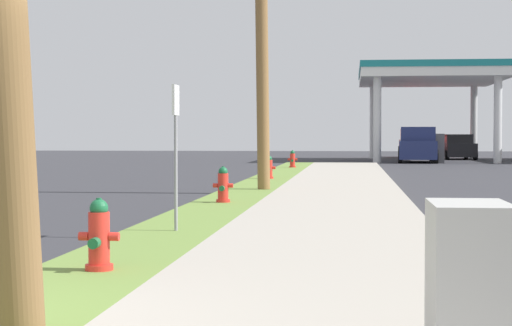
{
  "coord_description": "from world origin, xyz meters",
  "views": [
    {
      "loc": [
        3.34,
        -5.72,
        1.51
      ],
      "look_at": [
        0.98,
        16.13,
        0.82
      ],
      "focal_mm": 62.44,
      "sensor_mm": 36.0,
      "label": 1
    }
  ],
  "objects": [
    {
      "name": "utility_cabinet",
      "position": [
        4.05,
        -0.24,
        0.57
      ],
      "size": [
        0.53,
        0.86,
        0.98
      ],
      "color": "slate",
      "rests_on": "sidewalk_slab"
    },
    {
      "name": "truck_navy_at_forecourt",
      "position": [
        7.0,
        44.64,
        0.91
      ],
      "size": [
        2.43,
        5.51,
        1.97
      ],
      "color": "navy",
      "rests_on": "ground"
    },
    {
      "name": "truck_red_on_apron",
      "position": [
        7.62,
        55.5,
        0.91
      ],
      "size": [
        2.21,
        5.44,
        1.97
      ],
      "color": "red",
      "rests_on": "ground"
    },
    {
      "name": "fire_hydrant_second",
      "position": [
        0.68,
        12.5,
        0.45
      ],
      "size": [
        0.42,
        0.38,
        0.74
      ],
      "color": "red",
      "rests_on": "grass_verge"
    },
    {
      "name": "fire_hydrant_fourth",
      "position": [
        0.78,
        32.76,
        0.45
      ],
      "size": [
        0.42,
        0.38,
        0.74
      ],
      "color": "red",
      "rests_on": "grass_verge"
    },
    {
      "name": "street_sign_post",
      "position": [
        0.79,
        6.99,
        1.63
      ],
      "size": [
        0.05,
        0.36,
        2.12
      ],
      "color": "gray",
      "rests_on": "grass_verge"
    },
    {
      "name": "car_black_by_near_pump",
      "position": [
        9.95,
        51.49,
        0.72
      ],
      "size": [
        2.1,
        4.57,
        1.57
      ],
      "color": "black",
      "rests_on": "ground"
    },
    {
      "name": "fire_hydrant_nearest",
      "position": [
        0.75,
        3.16,
        0.45
      ],
      "size": [
        0.42,
        0.38,
        0.74
      ],
      "color": "red",
      "rests_on": "grass_verge"
    },
    {
      "name": "fire_hydrant_third",
      "position": [
        0.7,
        22.66,
        0.45
      ],
      "size": [
        0.42,
        0.37,
        0.74
      ],
      "color": "red",
      "rests_on": "grass_verge"
    }
  ]
}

